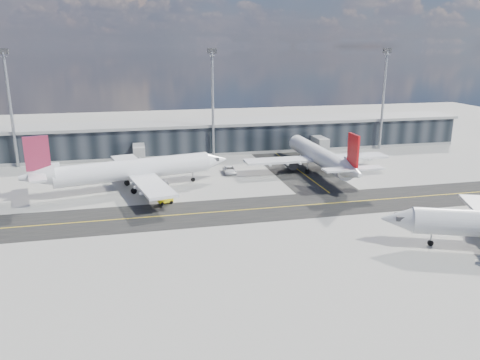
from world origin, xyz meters
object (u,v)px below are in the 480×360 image
Objects in this scene: airliner_redtail at (320,156)px; airliner_af at (131,170)px; baggage_tug at (167,199)px; service_van at (230,170)px.

airliner_af is at bearing -174.83° from airliner_redtail.
airliner_af is 13.32m from baggage_tug.
airliner_redtail reaches higher than baggage_tug.
airliner_af is 7.05× the size of service_van.
service_van is (-21.10, 4.13, -3.27)m from airliner_redtail.
baggage_tug is (-37.44, -15.17, -3.23)m from airliner_redtail.
airliner_redtail is 40.52m from baggage_tug.
baggage_tug is (6.48, -11.14, -3.37)m from airliner_af.
service_van is at bearing 168.84° from airliner_redtail.
airliner_af is 1.03× the size of airliner_redtail.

